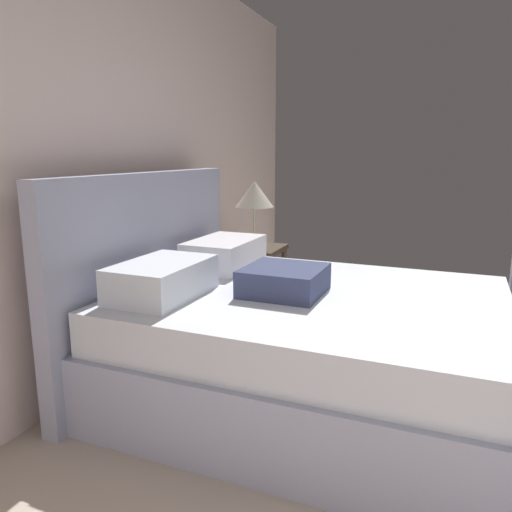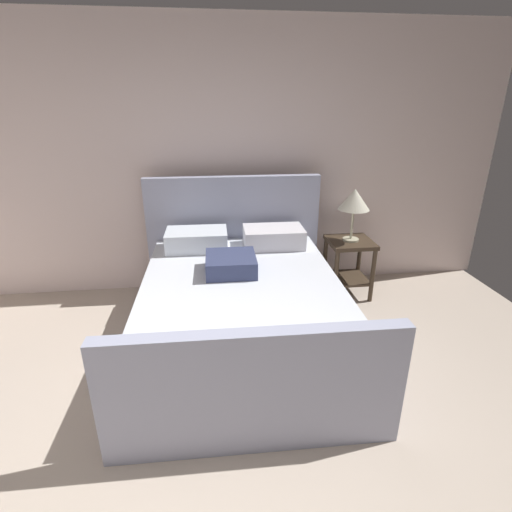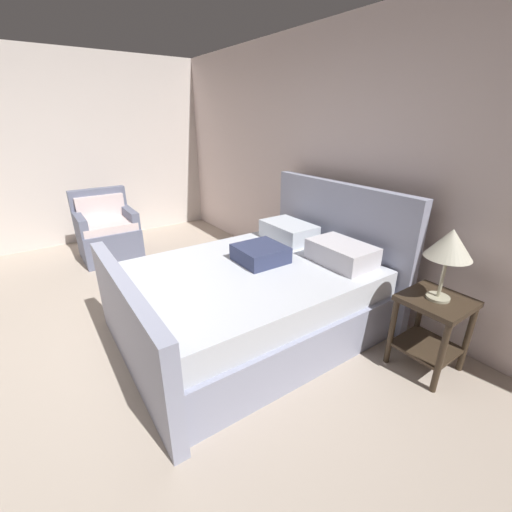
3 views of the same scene
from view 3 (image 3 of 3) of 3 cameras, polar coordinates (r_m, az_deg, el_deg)
name	(u,v)px [view 3 (image 3 of 3)]	position (r m, az deg, el deg)	size (l,w,h in m)	color
ground_plane	(62,376)	(3.08, -30.05, -17.20)	(6.26, 5.50, 0.02)	#B7A695
wall_back	(334,166)	(3.75, 13.09, 14.69)	(6.38, 0.12, 2.66)	silver
wall_side_left	(5,155)	(5.69, -36.79, 13.48)	(0.12, 5.62, 2.66)	silver
bed	(256,293)	(3.01, 0.03, -6.30)	(1.76, 2.20, 1.23)	#9B9FB8
nightstand_right	(432,322)	(2.85, 27.65, -9.84)	(0.44, 0.44, 0.60)	#382B1E
table_lamp_right	(450,245)	(2.61, 30.03, 1.59)	(0.31, 0.31, 0.52)	#B7B293
armchair	(107,232)	(5.03, -23.90, 3.73)	(0.74, 0.73, 0.90)	slate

